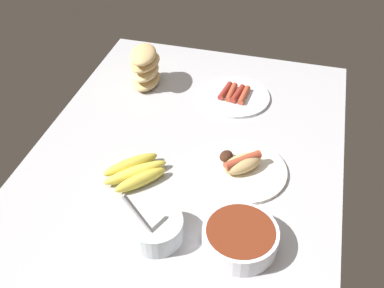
{
  "coord_description": "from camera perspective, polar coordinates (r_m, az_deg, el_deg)",
  "views": [
    {
      "loc": [
        96.72,
        27.63,
        90.86
      ],
      "look_at": [
        -0.64,
        1.44,
        3.0
      ],
      "focal_mm": 42.89,
      "sensor_mm": 36.0,
      "label": 1
    }
  ],
  "objects": [
    {
      "name": "plate_sausages",
      "position": [
        1.57,
        5.29,
        5.99
      ],
      "size": [
        23.87,
        23.87,
        3.04
      ],
      "color": "white",
      "rests_on": "ground_plane"
    },
    {
      "name": "plate_hotdog_assembled",
      "position": [
        1.29,
        6.14,
        -2.88
      ],
      "size": [
        25.47,
        25.47,
        5.61
      ],
      "color": "white",
      "rests_on": "ground_plane"
    },
    {
      "name": "ground_plane",
      "position": [
        1.37,
        -0.65,
        -1.49
      ],
      "size": [
        120.0,
        90.0,
        3.0
      ],
      "primitive_type": "cube",
      "color": "#B2B2B7"
    },
    {
      "name": "bread_stack",
      "position": [
        1.61,
        -5.86,
        9.49
      ],
      "size": [
        16.16,
        11.07,
        14.4
      ],
      "color": "tan",
      "rests_on": "ground_plane"
    },
    {
      "name": "banana_bunch",
      "position": [
        1.28,
        -7.05,
        -3.45
      ],
      "size": [
        18.77,
        18.31,
        3.93
      ],
      "color": "gold",
      "rests_on": "ground_plane"
    },
    {
      "name": "bowl_coleslaw",
      "position": [
        1.12,
        -4.58,
        -10.32
      ],
      "size": [
        13.57,
        13.57,
        15.92
      ],
      "color": "silver",
      "rests_on": "ground_plane"
    },
    {
      "name": "bowl_chili",
      "position": [
        1.11,
        6.0,
        -11.44
      ],
      "size": [
        18.16,
        18.16,
        5.6
      ],
      "color": "white",
      "rests_on": "ground_plane"
    }
  ]
}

